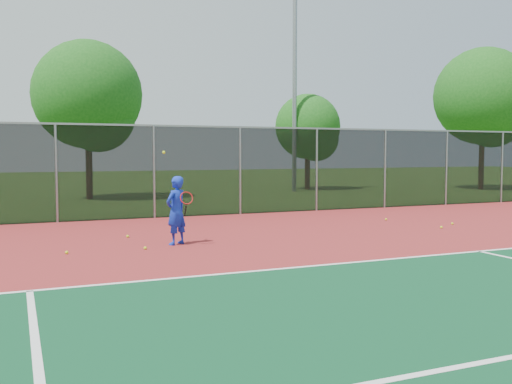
% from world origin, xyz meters
% --- Properties ---
extents(court_apron, '(30.00, 20.00, 0.02)m').
position_xyz_m(court_apron, '(0.00, 2.00, 0.01)').
color(court_apron, maroon).
rests_on(court_apron, ground).
extents(fence_back, '(30.00, 0.06, 3.03)m').
position_xyz_m(fence_back, '(0.00, 12.00, 1.56)').
color(fence_back, black).
rests_on(fence_back, court_apron).
extents(tennis_player, '(0.69, 0.73, 2.17)m').
position_xyz_m(tennis_player, '(-3.75, 6.49, 0.82)').
color(tennis_player, '#142FBE').
rests_on(tennis_player, court_apron).
extents(practice_ball_0, '(0.07, 0.07, 0.07)m').
position_xyz_m(practice_ball_0, '(4.70, 6.82, 0.06)').
color(practice_ball_0, '#CFF01B').
rests_on(practice_ball_0, court_apron).
extents(practice_ball_1, '(0.07, 0.07, 0.07)m').
position_xyz_m(practice_ball_1, '(3.54, 8.47, 0.06)').
color(practice_ball_1, '#CFF01B').
rests_on(practice_ball_1, court_apron).
extents(practice_ball_2, '(0.07, 0.07, 0.07)m').
position_xyz_m(practice_ball_2, '(-4.56, 6.08, 0.06)').
color(practice_ball_2, '#CFF01B').
rests_on(practice_ball_2, court_apron).
extents(practice_ball_3, '(0.07, 0.07, 0.07)m').
position_xyz_m(practice_ball_3, '(-6.20, 6.17, 0.06)').
color(practice_ball_3, '#CFF01B').
rests_on(practice_ball_3, court_apron).
extents(practice_ball_5, '(0.07, 0.07, 0.07)m').
position_xyz_m(practice_ball_5, '(3.83, 6.29, 0.06)').
color(practice_ball_5, '#CFF01B').
rests_on(practice_ball_5, court_apron).
extents(practice_ball_6, '(0.07, 0.07, 0.07)m').
position_xyz_m(practice_ball_6, '(-4.60, 7.99, 0.06)').
color(practice_ball_6, '#CFF01B').
rests_on(practice_ball_6, court_apron).
extents(floodlight_n, '(0.90, 0.40, 12.14)m').
position_xyz_m(floodlight_n, '(6.95, 21.63, 6.85)').
color(floodlight_n, gray).
rests_on(floodlight_n, ground).
extents(tree_back_left, '(4.93, 4.93, 7.24)m').
position_xyz_m(tree_back_left, '(-3.92, 20.69, 4.54)').
color(tree_back_left, '#392314').
rests_on(tree_back_left, ground).
extents(tree_back_mid, '(3.75, 3.75, 5.51)m').
position_xyz_m(tree_back_mid, '(8.52, 22.79, 3.45)').
color(tree_back_mid, '#392314').
rests_on(tree_back_mid, ground).
extents(tree_back_right, '(5.54, 5.54, 8.14)m').
position_xyz_m(tree_back_right, '(17.82, 18.91, 5.11)').
color(tree_back_right, '#392314').
rests_on(tree_back_right, ground).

